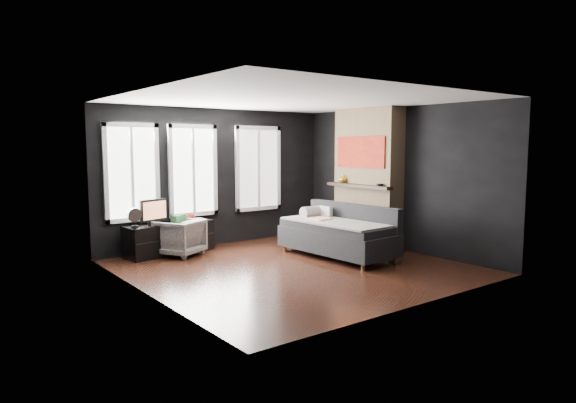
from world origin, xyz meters
TOP-DOWN VIEW (x-y plane):
  - floor at (0.00, 0.00)m, footprint 5.00×5.00m
  - ceiling at (0.00, 0.00)m, footprint 5.00×5.00m
  - wall_back at (0.00, 2.50)m, footprint 5.00×0.02m
  - wall_left at (-2.50, 0.00)m, footprint 0.02×5.00m
  - wall_right at (2.50, 0.00)m, footprint 0.02×5.00m
  - windows at (-0.45, 2.46)m, footprint 4.00×0.16m
  - fireplace at (2.30, 0.60)m, footprint 0.70×1.62m
  - sofa at (1.10, 0.17)m, footprint 1.19×2.22m
  - stripe_pillow at (1.31, 0.72)m, footprint 0.12×0.34m
  - armchair at (-1.10, 1.95)m, footprint 0.94×0.93m
  - media_console at (-1.17, 2.24)m, footprint 1.71×0.74m
  - monitor at (-1.46, 2.21)m, footprint 0.60×0.29m
  - desk_fan at (-1.85, 2.12)m, footprint 0.26×0.26m
  - mug at (-0.72, 2.26)m, footprint 0.15×0.12m
  - book at (-0.60, 2.36)m, footprint 0.17×0.02m
  - storage_box at (-0.98, 2.23)m, footprint 0.29×0.24m
  - mantel_vase at (2.05, 1.05)m, footprint 0.20×0.21m
  - mantel_clock at (2.05, 0.05)m, footprint 0.17×0.17m

SIDE VIEW (x-z plane):
  - floor at x=0.00m, z-range 0.00..0.00m
  - media_console at x=-1.17m, z-range 0.00..0.57m
  - armchair at x=-1.10m, z-range 0.00..0.73m
  - sofa at x=1.10m, z-range 0.00..0.93m
  - storage_box at x=-0.98m, z-range 0.57..0.70m
  - mug at x=-0.72m, z-range 0.57..0.71m
  - stripe_pillow at x=1.31m, z-range 0.51..0.84m
  - book at x=-0.60m, z-range 0.57..0.80m
  - desk_fan at x=-1.85m, z-range 0.57..0.92m
  - monitor at x=-1.46m, z-range 0.57..1.09m
  - mantel_clock at x=2.05m, z-range 1.23..1.27m
  - mantel_vase at x=2.05m, z-range 1.23..1.40m
  - wall_back at x=0.00m, z-range 0.00..2.70m
  - wall_left at x=-2.50m, z-range 0.00..2.70m
  - wall_right at x=2.50m, z-range 0.00..2.70m
  - fireplace at x=2.30m, z-range 0.00..2.70m
  - windows at x=-0.45m, z-range 1.50..3.26m
  - ceiling at x=0.00m, z-range 2.70..2.70m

